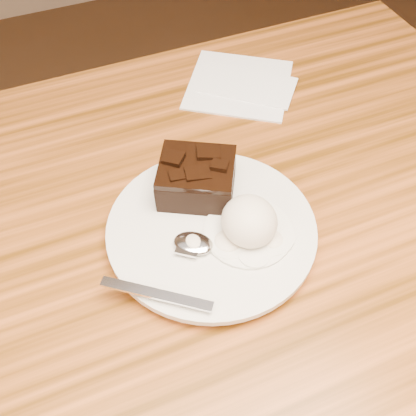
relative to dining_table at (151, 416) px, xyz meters
name	(u,v)px	position (x,y,z in m)	size (l,w,h in m)	color
dining_table	(151,416)	(0.00, 0.00, 0.00)	(1.20, 0.80, 0.75)	#4E2B09
plate	(211,232)	(0.12, 0.04, 0.38)	(0.23, 0.23, 0.02)	silver
brownie	(197,180)	(0.12, 0.09, 0.41)	(0.08, 0.07, 0.04)	black
ice_cream_scoop	(249,221)	(0.15, 0.01, 0.42)	(0.06, 0.06, 0.05)	silver
melt_puddle	(248,232)	(0.15, 0.01, 0.40)	(0.10, 0.10, 0.00)	white
spoon	(193,244)	(0.09, 0.02, 0.40)	(0.03, 0.17, 0.01)	silver
napkin	(239,84)	(0.26, 0.28, 0.38)	(0.14, 0.14, 0.01)	white
crumb_a	(249,247)	(0.14, -0.01, 0.40)	(0.01, 0.01, 0.00)	black
crumb_b	(266,251)	(0.16, -0.02, 0.40)	(0.01, 0.01, 0.00)	black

